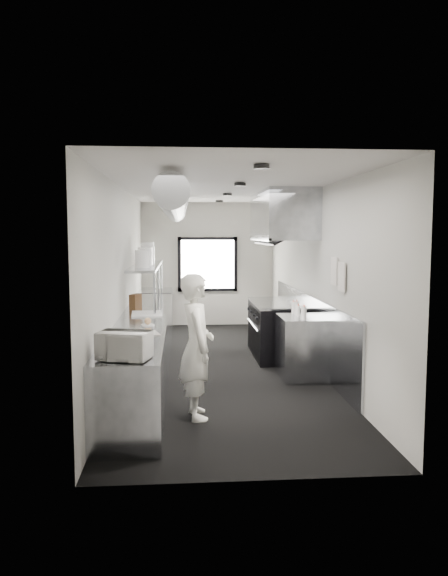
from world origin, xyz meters
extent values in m
cube|color=black|center=(0.00, 0.00, 0.00)|extent=(3.00, 8.00, 0.01)
cube|color=beige|center=(0.00, 0.00, 2.80)|extent=(3.00, 8.00, 0.01)
cube|color=beige|center=(0.00, 4.00, 1.40)|extent=(3.00, 0.02, 2.80)
cube|color=beige|center=(0.00, -4.00, 1.40)|extent=(3.00, 0.02, 2.80)
cube|color=beige|center=(-1.50, 0.00, 1.40)|extent=(0.02, 8.00, 2.80)
cube|color=beige|center=(1.50, 0.00, 1.40)|extent=(0.02, 8.00, 2.80)
cube|color=gray|center=(1.48, 0.30, 0.55)|extent=(0.03, 5.50, 1.10)
cylinder|color=#95999D|center=(-0.70, 0.40, 2.55)|extent=(0.40, 6.40, 0.40)
cube|color=white|center=(0.00, 3.96, 1.40)|extent=(1.20, 0.03, 1.10)
cube|color=black|center=(0.00, 3.98, 1.98)|extent=(1.36, 0.03, 0.08)
cube|color=black|center=(0.00, 3.98, 0.82)|extent=(1.36, 0.03, 0.08)
cube|color=black|center=(-0.64, 3.98, 1.40)|extent=(0.08, 0.03, 1.25)
cube|color=black|center=(0.64, 3.98, 1.40)|extent=(0.08, 0.03, 1.25)
cube|color=gray|center=(1.10, 0.70, 2.40)|extent=(0.80, 2.20, 0.80)
cube|color=gray|center=(0.72, 0.70, 2.01)|extent=(0.05, 2.20, 0.05)
cube|color=black|center=(1.02, 0.70, 2.06)|extent=(0.50, 2.10, 0.28)
cube|color=gray|center=(-1.15, -0.50, 0.45)|extent=(0.70, 6.00, 0.90)
cube|color=gray|center=(-1.20, 1.00, 1.55)|extent=(0.45, 3.00, 0.04)
cylinder|color=gray|center=(-1.00, -0.40, 1.22)|extent=(0.04, 0.04, 0.66)
cylinder|color=gray|center=(-1.00, 1.00, 1.22)|extent=(0.04, 0.04, 0.66)
cylinder|color=gray|center=(-1.00, 2.40, 1.22)|extent=(0.04, 0.04, 0.66)
cube|color=black|center=(1.05, 0.70, 0.45)|extent=(0.85, 1.60, 0.90)
cube|color=gray|center=(1.05, 0.70, 0.92)|extent=(0.85, 1.60, 0.04)
cube|color=gray|center=(0.64, 0.70, 0.45)|extent=(0.03, 1.55, 0.80)
cylinder|color=gray|center=(0.61, 0.70, 0.55)|extent=(0.03, 1.30, 0.03)
cube|color=gray|center=(1.15, -0.70, 0.45)|extent=(0.65, 0.80, 0.90)
cube|color=gray|center=(-1.15, 3.20, 0.45)|extent=(0.70, 1.20, 0.90)
cube|color=white|center=(1.47, -1.20, 1.60)|extent=(0.02, 0.28, 0.38)
cube|color=white|center=(1.47, -1.55, 1.55)|extent=(0.02, 0.28, 0.38)
imported|color=white|center=(-0.43, -2.32, 0.83)|extent=(0.48, 0.66, 1.66)
imported|color=white|center=(-1.16, -3.22, 1.04)|extent=(0.53, 0.45, 0.27)
cylinder|color=silver|center=(-1.34, -2.66, 0.95)|extent=(0.15, 0.15, 0.09)
cylinder|color=silver|center=(-1.30, -2.26, 0.94)|extent=(0.16, 0.16, 0.09)
cube|color=white|center=(-1.04, -1.87, 0.90)|extent=(0.38, 0.43, 0.01)
cylinder|color=white|center=(-1.05, -1.30, 0.91)|extent=(0.24, 0.24, 0.01)
sphere|color=#DFAB75|center=(-1.05, -1.30, 0.96)|extent=(0.09, 0.09, 0.09)
cube|color=silver|center=(-1.12, -0.31, 0.91)|extent=(0.48, 0.62, 0.02)
cube|color=brown|center=(-1.32, 0.16, 1.03)|extent=(0.19, 0.26, 0.26)
cylinder|color=white|center=(-1.21, 0.20, 1.71)|extent=(0.31, 0.31, 0.28)
cylinder|color=white|center=(-1.20, 0.72, 1.72)|extent=(0.28, 0.28, 0.31)
cylinder|color=white|center=(-1.18, 1.17, 1.73)|extent=(0.28, 0.28, 0.32)
cylinder|color=white|center=(-1.23, 1.78, 1.76)|extent=(0.29, 0.29, 0.37)
cylinder|color=silver|center=(1.12, -0.95, 0.99)|extent=(0.06, 0.06, 0.18)
cylinder|color=silver|center=(1.12, -0.89, 0.99)|extent=(0.07, 0.07, 0.19)
cylinder|color=silver|center=(1.09, -0.70, 0.98)|extent=(0.07, 0.07, 0.16)
cylinder|color=silver|center=(1.11, -0.51, 1.00)|extent=(0.08, 0.08, 0.20)
cylinder|color=silver|center=(1.08, -0.41, 0.99)|extent=(0.08, 0.08, 0.18)
camera|label=1|loc=(-0.60, -8.46, 2.12)|focal=34.10mm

